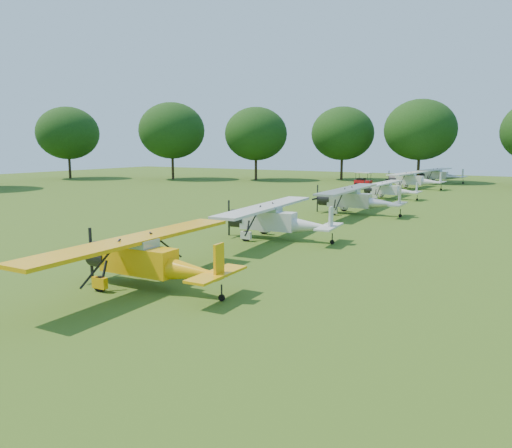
{
  "coord_description": "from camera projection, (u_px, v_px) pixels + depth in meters",
  "views": [
    {
      "loc": [
        15.47,
        -24.13,
        5.84
      ],
      "look_at": [
        1.41,
        -0.01,
        1.4
      ],
      "focal_mm": 35.0,
      "sensor_mm": 36.0,
      "label": 1
    }
  ],
  "objects": [
    {
      "name": "aircraft_5",
      "position": [
        389.0,
        188.0,
        54.37
      ],
      "size": [
        6.17,
        9.8,
        1.94
      ],
      "rotation": [
        0.0,
        0.0,
        -0.02
      ],
      "color": "silver",
      "rests_on": "ground"
    },
    {
      "name": "golf_cart",
      "position": [
        363.0,
        181.0,
        71.38
      ],
      "size": [
        2.43,
        1.66,
        1.95
      ],
      "rotation": [
        0.0,
        0.0,
        -0.11
      ],
      "color": "#AF0C11",
      "rests_on": "ground"
    },
    {
      "name": "aircraft_3",
      "position": [
        276.0,
        218.0,
        30.95
      ],
      "size": [
        7.35,
        11.7,
        2.3
      ],
      "rotation": [
        0.0,
        0.0,
        0.09
      ],
      "color": "silver",
      "rests_on": "ground"
    },
    {
      "name": "ground",
      "position": [
        235.0,
        246.0,
        29.2
      ],
      "size": [
        160.0,
        160.0,
        0.0
      ],
      "primitive_type": "plane",
      "color": "#2A4C13",
      "rests_on": "ground"
    },
    {
      "name": "aircraft_4",
      "position": [
        356.0,
        198.0,
        42.16
      ],
      "size": [
        7.61,
        12.1,
        2.39
      ],
      "rotation": [
        0.0,
        0.0,
        0.03
      ],
      "color": "#BCBDC1",
      "rests_on": "ground"
    },
    {
      "name": "aircraft_7",
      "position": [
        439.0,
        174.0,
        77.59
      ],
      "size": [
        7.36,
        11.69,
        2.29
      ],
      "rotation": [
        0.0,
        0.0,
        -0.13
      ],
      "color": "#BCBDC1",
      "rests_on": "ground"
    },
    {
      "name": "aircraft_2",
      "position": [
        148.0,
        257.0,
        20.34
      ],
      "size": [
        7.19,
        11.43,
        2.26
      ],
      "rotation": [
        0.0,
        0.0,
        0.02
      ],
      "color": "#F3A70A",
      "rests_on": "ground"
    },
    {
      "name": "aircraft_6",
      "position": [
        413.0,
        179.0,
        66.59
      ],
      "size": [
        7.5,
        11.93,
        2.34
      ],
      "rotation": [
        0.0,
        0.0,
        -0.1
      ],
      "color": "silver",
      "rests_on": "ground"
    },
    {
      "name": "tree_belt",
      "position": [
        293.0,
        103.0,
        26.3
      ],
      "size": [
        137.36,
        130.27,
        14.52
      ],
      "color": "#2F2312",
      "rests_on": "ground"
    }
  ]
}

